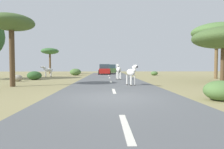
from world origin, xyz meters
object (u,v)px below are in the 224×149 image
Objects in this scene: zebra_2 at (48,70)px; car_1 at (111,69)px; car_0 at (104,70)px; bush_0 at (75,72)px; bush_3 at (154,73)px; rock_2 at (18,78)px; zebra_1 at (118,70)px; tree_3 at (223,38)px; zebra_0 at (131,73)px; tree_1 at (217,32)px; bush_2 at (221,91)px; bush_1 at (34,75)px; tree_2 at (11,24)px; rock_3 at (12,79)px; tree_4 at (50,52)px.

zebra_2 is 0.35× the size of car_1.
zebra_2 is 10.34m from car_0.
bush_3 is (12.31, -0.60, -0.20)m from bush_0.
zebra_1 is at bearing 10.59° from rock_2.
tree_3 is at bearing -69.21° from car_1.
car_0 reaches higher than zebra_0.
tree_1 is at bearing -56.29° from car_1.
car_1 is 10.97m from bush_3.
tree_1 is (11.13, 1.38, 4.17)m from zebra_1.
bush_2 is 21.68m from bush_3.
rock_2 is (-3.42, -11.89, -0.22)m from bush_0.
bush_3 is (14.99, 9.14, -0.12)m from bush_1.
tree_2 reaches higher than rock_3.
tree_1 is 22.56m from rock_3.
tree_2 reaches higher than bush_3.
rock_2 is at bearing -106.03° from bush_0.
tree_3 reaches higher than zebra_1.
zebra_1 is 1.01× the size of bush_0.
car_0 reaches higher than bush_3.
bush_1 is at bearing 16.44° from rock_3.
bush_2 is (-5.03, -7.82, -3.31)m from tree_3.
tree_1 is 4.19× the size of bush_1.
tree_3 is at bearing -7.60° from rock_2.
tree_1 reaches higher than rock_2.
tree_2 is at bearing -157.75° from tree_1.
rock_2 is (-12.80, 10.20, -0.10)m from bush_2.
rock_3 is at bearing 134.88° from zebra_2.
rock_3 is (-1.67, -6.23, -0.78)m from zebra_2.
tree_1 is at bearing 8.71° from rock_2.
car_1 is at bearing 73.12° from tree_2.
bush_0 is at bearing 65.47° from rock_3.
bush_1 is 1.09× the size of bush_2.
zebra_0 is 1.72× the size of rock_2.
tree_4 is at bearing -15.60° from zebra_2.
rock_2 is (-0.74, -2.15, -0.14)m from bush_1.
rock_3 is at bearing 116.87° from tree_2.
tree_1 is at bearing 22.25° from tree_2.
car_0 is 8.63m from bush_3.
zebra_2 is 1.69× the size of rock_2.
zebra_2 is 10.47m from tree_4.
zebra_2 is at bearing 124.69° from bush_2.
zebra_1 is 1.63× the size of bush_3.
bush_3 is at bearing 48.62° from tree_2.
car_0 is at bearing 55.36° from rock_3.
tree_4 is at bearing 147.91° from tree_1.
tree_3 reaches higher than bush_3.
bush_2 is at bearing -39.77° from rock_3.
zebra_0 is at bearing -88.41° from car_1.
car_0 is at bearing 119.97° from tree_3.
tree_1 reaches higher than bush_3.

